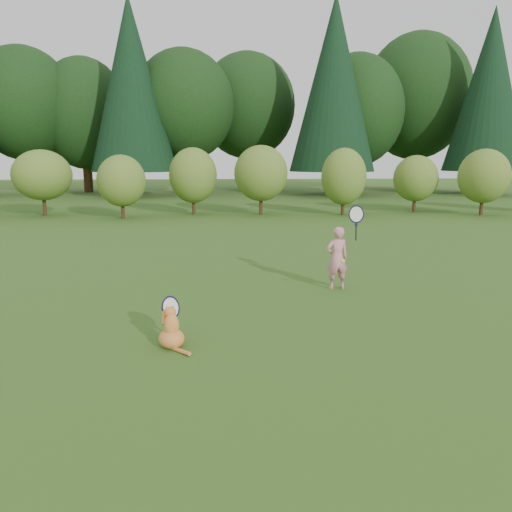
{
  "coord_description": "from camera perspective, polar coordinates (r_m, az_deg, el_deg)",
  "views": [
    {
      "loc": [
        -0.35,
        -7.11,
        2.25
      ],
      "look_at": [
        0.2,
        0.8,
        0.7
      ],
      "focal_mm": 35.0,
      "sensor_mm": 36.0,
      "label": 1
    }
  ],
  "objects": [
    {
      "name": "ground",
      "position": [
        7.46,
        -1.12,
        -6.48
      ],
      "size": [
        100.0,
        100.0,
        0.0
      ],
      "primitive_type": "plane",
      "color": "#235016",
      "rests_on": "ground"
    },
    {
      "name": "shrub_row",
      "position": [
        20.13,
        -2.99,
        8.62
      ],
      "size": [
        28.0,
        3.0,
        2.8
      ],
      "primitive_type": null,
      "color": "#4F7825",
      "rests_on": "ground"
    },
    {
      "name": "woodland_backdrop",
      "position": [
        30.56,
        -3.47,
        20.93
      ],
      "size": [
        48.0,
        10.0,
        15.0
      ],
      "primitive_type": null,
      "color": "black",
      "rests_on": "ground"
    },
    {
      "name": "child",
      "position": [
        8.78,
        9.32,
        -0.07
      ],
      "size": [
        0.63,
        0.38,
        1.65
      ],
      "rotation": [
        0.0,
        0.0,
        3.28
      ],
      "color": "pink",
      "rests_on": "ground"
    },
    {
      "name": "cat",
      "position": [
        6.17,
        -9.68,
        -7.82
      ],
      "size": [
        0.49,
        0.78,
        0.71
      ],
      "rotation": [
        0.0,
        0.0,
        0.32
      ],
      "color": "orange",
      "rests_on": "ground"
    },
    {
      "name": "tennis_ball",
      "position": [
        8.3,
        9.85,
        -0.58
      ],
      "size": [
        0.07,
        0.07,
        0.07
      ],
      "color": "yellow",
      "rests_on": "ground"
    }
  ]
}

